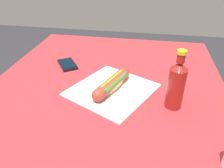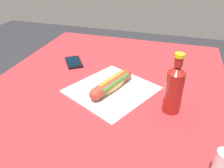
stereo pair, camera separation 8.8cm
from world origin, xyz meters
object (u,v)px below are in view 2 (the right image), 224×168
object	(u,v)px
cell_phone	(74,62)
salt_shaker	(221,165)
hot_dog	(112,84)
soda_bottle	(174,88)

from	to	relation	value
cell_phone	salt_shaker	size ratio (longest dim) A/B	1.64
salt_shaker	hot_dog	bearing A→B (deg)	-129.91
hot_dog	soda_bottle	world-z (taller)	soda_bottle
salt_shaker	cell_phone	bearing A→B (deg)	-128.16
soda_bottle	salt_shaker	world-z (taller)	soda_bottle
soda_bottle	hot_dog	bearing A→B (deg)	-105.22
soda_bottle	salt_shaker	bearing A→B (deg)	28.29
hot_dog	cell_phone	xyz separation A→B (m)	(-0.18, -0.26, -0.03)
hot_dog	cell_phone	world-z (taller)	hot_dog
cell_phone	salt_shaker	world-z (taller)	salt_shaker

